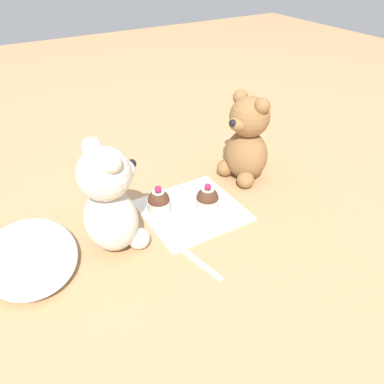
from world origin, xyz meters
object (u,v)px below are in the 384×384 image
Objects in this scene: teddy_bear_cream at (110,201)px; cupcake_near_cream_bear at (159,202)px; saucer_plate at (207,209)px; cupcake_near_tan_bear at (207,200)px; teddy_bear_tan at (246,141)px; teaspoon at (200,262)px.

teddy_bear_cream reaches higher than cupcake_near_cream_bear.
cupcake_near_tan_bear is at bearing 63.43° from saucer_plate.
teddy_bear_tan is at bearing -85.67° from cupcake_near_cream_bear.
teddy_bear_tan is (0.08, -0.41, -0.00)m from teddy_bear_cream.
teddy_bear_cream is 1.03× the size of teddy_bear_tan.
cupcake_near_cream_bear reaches higher than saucer_plate.
teddy_bear_tan is 1.88× the size of teaspoon.
teddy_bear_tan is at bearing -87.15° from teddy_bear_cream.
teddy_bear_tan reaches higher than saucer_plate.
saucer_plate is 0.58× the size of teaspoon.
teddy_bear_cream is at bearing 112.56° from cupcake_near_cream_bear.
saucer_plate is 1.02× the size of cupcake_near_tan_bear.
cupcake_near_tan_bear is (0.00, 0.00, 0.03)m from saucer_plate.
teddy_bear_cream is 3.32× the size of saucer_plate.
teddy_bear_cream is at bearing 88.10° from saucer_plate.
cupcake_near_cream_bear is at bearing -94.13° from teddy_bear_tan.
saucer_plate is at bearing -116.57° from cupcake_near_tan_bear.
teddy_bear_cream is 0.25m from cupcake_near_tan_bear.
teddy_bear_cream is 3.38× the size of cupcake_near_tan_bear.
teddy_bear_cream is at bearing -87.86° from teddy_bear_tan.
teaspoon is at bearing -146.68° from teddy_bear_cream.
cupcake_near_cream_bear reaches higher than teaspoon.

